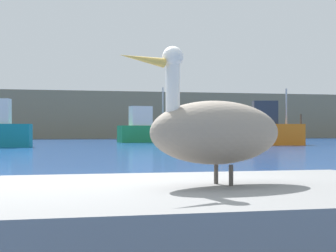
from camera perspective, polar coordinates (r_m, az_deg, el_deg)
name	(u,v)px	position (r m, az deg, el deg)	size (l,w,h in m)	color
hillside_backdrop	(50,116)	(71.77, -12.56, 1.09)	(140.00, 10.88, 5.97)	#7F755B
pier_dock	(217,236)	(3.63, 5.32, -11.67)	(2.95, 2.24, 0.68)	gray
pelican	(216,131)	(3.55, 5.15, -0.52)	(1.26, 0.78, 0.90)	gray
fishing_boat_green	(145,129)	(46.20, -2.43, -0.37)	(5.18, 2.24, 4.83)	#1E8C4C
fishing_boat_orange	(262,130)	(38.27, 10.07, -0.47)	(6.03, 3.12, 4.01)	orange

